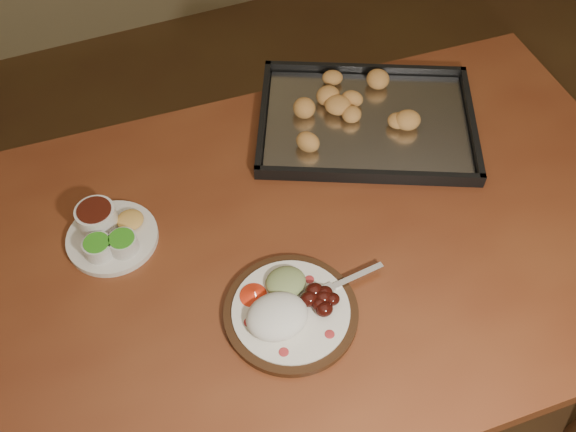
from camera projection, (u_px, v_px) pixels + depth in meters
name	position (u px, v px, depth m)	size (l,w,h in m)	color
ground	(333.00, 423.00, 1.80)	(4.00, 4.00, 0.00)	#4F371B
dining_table	(302.00, 268.00, 1.34)	(1.55, 0.98, 0.75)	brown
dinner_plate	(288.00, 309.00, 1.15)	(0.32, 0.24, 0.06)	black
condiment_saucer	(108.00, 232.00, 1.25)	(0.18, 0.18, 0.06)	silver
baking_tray	(367.00, 120.00, 1.46)	(0.59, 0.53, 0.05)	black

